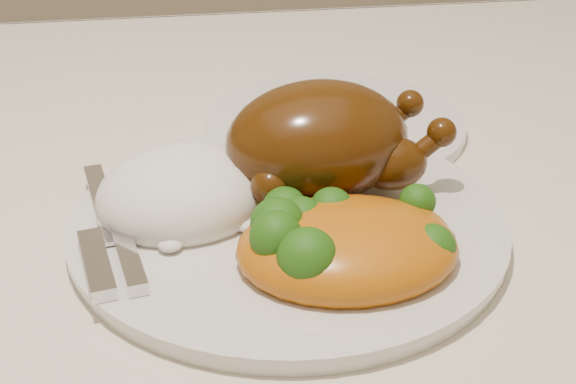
{
  "coord_description": "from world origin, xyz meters",
  "views": [
    {
      "loc": [
        0.08,
        -0.54,
        1.08
      ],
      "look_at": [
        0.16,
        -0.05,
        0.8
      ],
      "focal_mm": 50.0,
      "sensor_mm": 36.0,
      "label": 1
    }
  ],
  "objects": [
    {
      "name": "side_plate",
      "position": [
        0.23,
        0.12,
        0.77
      ],
      "size": [
        0.28,
        0.28,
        0.01
      ],
      "primitive_type": "cylinder",
      "rotation": [
        0.0,
        0.0,
        -0.19
      ],
      "color": "silver",
      "rests_on": "tablecloth"
    },
    {
      "name": "dining_table",
      "position": [
        0.0,
        0.0,
        0.67
      ],
      "size": [
        1.6,
        0.9,
        0.76
      ],
      "color": "brown",
      "rests_on": "floor"
    },
    {
      "name": "roast_chicken",
      "position": [
        0.19,
        -0.01,
        0.82
      ],
      "size": [
        0.18,
        0.12,
        0.09
      ],
      "rotation": [
        0.0,
        0.0,
        0.13
      ],
      "color": "#492707",
      "rests_on": "dinner_plate"
    },
    {
      "name": "cutlery",
      "position": [
        0.03,
        -0.07,
        0.79
      ],
      "size": [
        0.05,
        0.18,
        0.01
      ],
      "rotation": [
        0.0,
        0.0,
        0.18
      ],
      "color": "silver",
      "rests_on": "dinner_plate"
    },
    {
      "name": "mac_and_cheese",
      "position": [
        0.19,
        -0.11,
        0.79
      ],
      "size": [
        0.15,
        0.12,
        0.06
      ],
      "rotation": [
        0.0,
        0.0,
        -0.03
      ],
      "color": "orange",
      "rests_on": "dinner_plate"
    },
    {
      "name": "tablecloth",
      "position": [
        0.0,
        0.0,
        0.74
      ],
      "size": [
        1.73,
        1.03,
        0.18
      ],
      "color": "silver",
      "rests_on": "dining_table"
    },
    {
      "name": "rice_mound",
      "position": [
        0.08,
        -0.03,
        0.79
      ],
      "size": [
        0.16,
        0.15,
        0.07
      ],
      "rotation": [
        0.0,
        0.0,
        0.32
      ],
      "color": "white",
      "rests_on": "dinner_plate"
    },
    {
      "name": "dinner_plate",
      "position": [
        0.16,
        -0.05,
        0.77
      ],
      "size": [
        0.37,
        0.37,
        0.01
      ],
      "primitive_type": "cylinder",
      "rotation": [
        0.0,
        0.0,
        -0.2
      ],
      "color": "silver",
      "rests_on": "tablecloth"
    }
  ]
}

